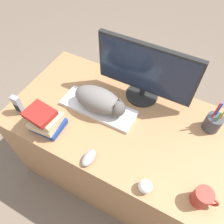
% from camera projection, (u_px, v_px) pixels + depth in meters
% --- Properties ---
extents(ground_plane, '(12.00, 12.00, 0.00)m').
position_uv_depth(ground_plane, '(102.00, 212.00, 1.70)').
color(ground_plane, '#6B5B4C').
extents(desk, '(1.50, 0.76, 0.74)m').
position_uv_depth(desk, '(126.00, 151.00, 1.61)').
color(desk, '#9E7047').
rests_on(desk, ground_plane).
extents(keyboard, '(0.48, 0.17, 0.02)m').
position_uv_depth(keyboard, '(98.00, 108.00, 1.37)').
color(keyboard, silver).
rests_on(keyboard, desk).
extents(cat, '(0.33, 0.16, 0.14)m').
position_uv_depth(cat, '(100.00, 101.00, 1.30)').
color(cat, '#66605B').
rests_on(cat, keyboard).
extents(monitor, '(0.61, 0.21, 0.40)m').
position_uv_depth(monitor, '(146.00, 72.00, 1.28)').
color(monitor, black).
rests_on(monitor, desk).
extents(computer_mouse, '(0.06, 0.11, 0.04)m').
position_uv_depth(computer_mouse, '(89.00, 158.00, 1.16)').
color(computer_mouse, gray).
rests_on(computer_mouse, desk).
extents(coffee_mug, '(0.12, 0.09, 0.10)m').
position_uv_depth(coffee_mug, '(202.00, 197.00, 1.00)').
color(coffee_mug, '#9E2D23').
rests_on(coffee_mug, desk).
extents(pen_cup, '(0.10, 0.10, 0.22)m').
position_uv_depth(pen_cup, '(213.00, 123.00, 1.25)').
color(pen_cup, '#38383D').
rests_on(pen_cup, desk).
extents(baseball, '(0.07, 0.07, 0.07)m').
position_uv_depth(baseball, '(145.00, 186.00, 1.05)').
color(baseball, silver).
rests_on(baseball, desk).
extents(phone, '(0.05, 0.03, 0.14)m').
position_uv_depth(phone, '(18.00, 105.00, 1.31)').
color(phone, '#99999E').
rests_on(phone, desk).
extents(book_stack, '(0.21, 0.17, 0.15)m').
position_uv_depth(book_stack, '(45.00, 120.00, 1.24)').
color(book_stack, navy).
rests_on(book_stack, desk).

